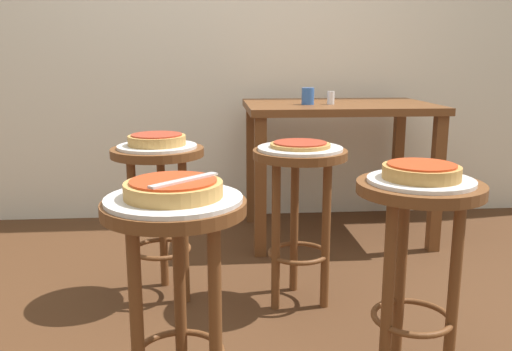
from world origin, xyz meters
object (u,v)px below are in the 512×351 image
(serving_plate_leftside, at_px, (300,148))
(pizza_foreground, at_px, (173,189))
(serving_plate_foreground, at_px, (174,199))
(serving_plate_middle, at_px, (421,181))
(pizza_middle, at_px, (421,171))
(stool_leftside, at_px, (299,191))
(pizza_leftside, at_px, (300,145))
(serving_plate_rear, at_px, (157,146))
(stool_rear, at_px, (159,188))
(cup_near_edge, at_px, (308,96))
(condiment_shaker, at_px, (331,98))
(pizza_server_knife, at_px, (184,180))
(dining_table, at_px, (338,124))
(pizza_rear, at_px, (157,140))
(stool_foreground, at_px, (176,262))
(stool_middle, at_px, (417,236))

(serving_plate_leftside, bearing_deg, pizza_foreground, -121.17)
(serving_plate_foreground, bearing_deg, serving_plate_middle, 12.06)
(pizza_middle, bearing_deg, serving_plate_middle, 0.00)
(stool_leftside, bearing_deg, pizza_leftside, 135.00)
(serving_plate_middle, height_order, serving_plate_rear, same)
(stool_rear, bearing_deg, serving_plate_middle, -39.63)
(cup_near_edge, bearing_deg, condiment_shaker, 2.46)
(serving_plate_middle, distance_m, cup_near_edge, 1.41)
(serving_plate_foreground, relative_size, pizza_middle, 1.57)
(stool_leftside, bearing_deg, pizza_server_knife, -118.86)
(pizza_leftside, xyz_separation_m, dining_table, (0.36, 0.87, -0.03))
(serving_plate_leftside, relative_size, pizza_rear, 1.46)
(dining_table, bearing_deg, pizza_leftside, -112.36)
(stool_foreground, bearing_deg, pizza_middle, 12.06)
(condiment_shaker, distance_m, pizza_server_knife, 1.75)
(stool_leftside, xyz_separation_m, pizza_leftside, (-0.00, 0.00, 0.19))
(pizza_rear, bearing_deg, stool_foreground, -81.94)
(pizza_middle, distance_m, pizza_leftside, 0.66)
(pizza_middle, xyz_separation_m, serving_plate_rear, (-0.85, 0.71, -0.03))
(serving_plate_foreground, height_order, stool_middle, serving_plate_foreground)
(dining_table, relative_size, pizza_server_knife, 4.73)
(serving_plate_rear, bearing_deg, cup_near_edge, 42.73)
(serving_plate_rear, relative_size, dining_table, 0.32)
(serving_plate_middle, distance_m, serving_plate_leftside, 0.66)
(pizza_foreground, xyz_separation_m, serving_plate_rear, (-0.12, 0.86, -0.03))
(pizza_middle, bearing_deg, pizza_leftside, 113.97)
(stool_leftside, height_order, serving_plate_leftside, serving_plate_leftside)
(pizza_foreground, relative_size, pizza_middle, 1.12)
(condiment_shaker, bearing_deg, serving_plate_foreground, -115.90)
(stool_foreground, distance_m, pizza_middle, 0.78)
(pizza_foreground, bearing_deg, serving_plate_rear, 98.06)
(stool_foreground, bearing_deg, stool_leftside, 58.83)
(serving_plate_leftside, relative_size, pizza_leftside, 1.41)
(serving_plate_middle, bearing_deg, stool_leftside, 113.97)
(pizza_leftside, height_order, cup_near_edge, cup_near_edge)
(serving_plate_leftside, height_order, pizza_rear, pizza_rear)
(serving_plate_leftside, bearing_deg, pizza_middle, -66.03)
(stool_leftside, relative_size, stool_rear, 1.00)
(stool_foreground, relative_size, stool_leftside, 1.00)
(dining_table, xyz_separation_m, condiment_shaker, (-0.06, -0.07, 0.16))
(pizza_middle, bearing_deg, stool_leftside, 113.97)
(condiment_shaker, bearing_deg, pizza_middle, -91.18)
(serving_plate_leftside, relative_size, stool_rear, 0.52)
(pizza_middle, xyz_separation_m, stool_rear, (-0.85, 0.71, -0.21))
(stool_foreground, bearing_deg, pizza_leftside, 58.83)
(pizza_foreground, height_order, pizza_server_knife, pizza_server_knife)
(pizza_middle, xyz_separation_m, pizza_server_knife, (-0.70, -0.18, 0.03))
(serving_plate_middle, distance_m, stool_rear, 1.12)
(stool_rear, xyz_separation_m, condiment_shaker, (0.88, 0.70, 0.32))
(serving_plate_foreground, bearing_deg, cup_near_edge, 67.95)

